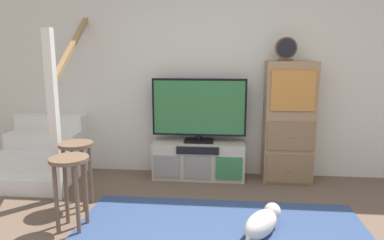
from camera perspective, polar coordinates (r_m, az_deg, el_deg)
The scene contains 9 objects.
back_wall at distance 4.48m, azimuth 5.28°, elevation 8.24°, with size 6.40×0.12×2.70m, color beige.
media_console at distance 4.42m, azimuth 1.10°, elevation -6.53°, with size 1.13×0.38×0.46m.
television at distance 4.30m, azimuth 1.15°, elevation 1.84°, with size 1.16×0.22×0.79m.
side_cabinet at distance 4.37m, azimuth 15.44°, elevation -0.42°, with size 0.58×0.38×1.46m.
desk_clock at distance 4.26m, azimuth 15.05°, elevation 11.09°, with size 0.25×0.08×0.27m.
staircase at distance 4.93m, azimuth -21.99°, elevation -3.82°, with size 1.00×1.36×2.20m.
bar_stool_near at distance 3.28m, azimuth -19.22°, elevation -8.53°, with size 0.34×0.34×0.67m.
bar_stool_far at distance 3.72m, azimuth -18.22°, elevation -6.06°, with size 0.34×0.34×0.67m.
dog at distance 3.20m, azimuth 11.39°, elevation -16.01°, with size 0.41×0.49×0.23m.
Camera 1 is at (0.02, -2.01, 1.56)m, focal length 32.79 mm.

